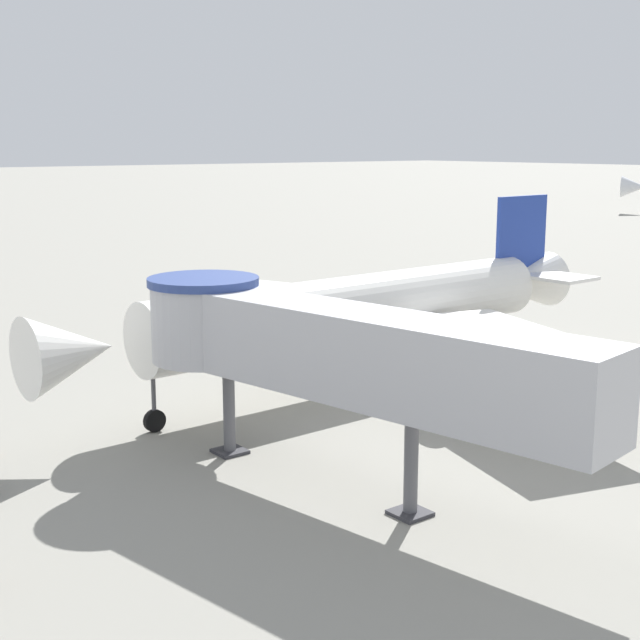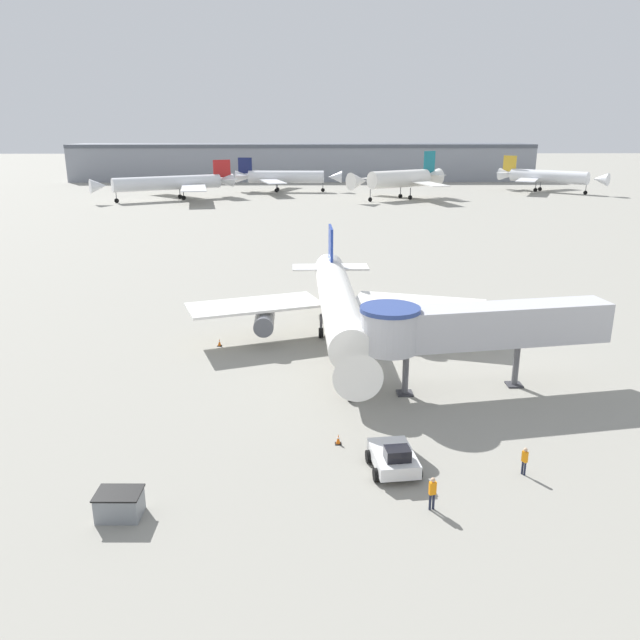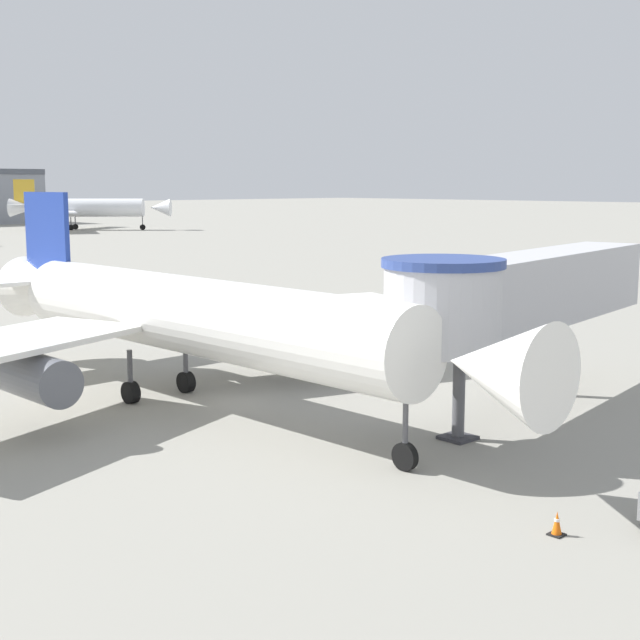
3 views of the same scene
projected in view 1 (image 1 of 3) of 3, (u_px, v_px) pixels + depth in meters
name	position (u px, v px, depth m)	size (l,w,h in m)	color
ground_plane	(364.00, 390.00, 41.42)	(800.00, 800.00, 0.00)	gray
main_airplane	(368.00, 309.00, 41.82)	(26.71, 30.25, 8.50)	white
jet_bridge	(317.00, 345.00, 29.15)	(18.02, 5.96, 6.45)	#B7B7BC
traffic_cone_port_wing	(249.00, 341.00, 50.31)	(0.38, 0.38, 0.63)	black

